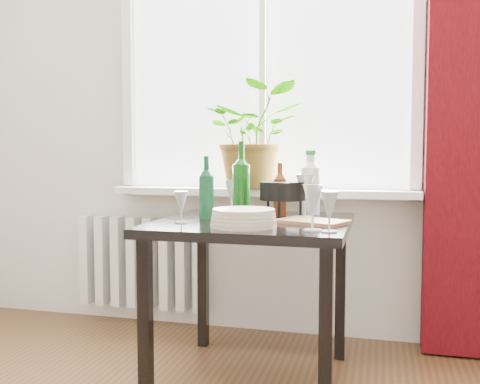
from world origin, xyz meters
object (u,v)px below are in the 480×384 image
(potted_plant, at_px, (254,136))
(wine_bottle_right, at_px, (241,177))
(plate_stack, at_px, (244,218))
(wineglass_front_left, at_px, (181,207))
(wine_bottle_left, at_px, (206,187))
(radiator, at_px, (142,262))
(wineglass_back_left, at_px, (231,195))
(cutting_board, at_px, (312,221))
(bottle_amber, at_px, (280,189))
(table, at_px, (253,240))
(wineglass_back_center, at_px, (305,195))
(fondue_pot, at_px, (283,199))
(wineglass_far_right, at_px, (329,211))
(tv_remote, at_px, (245,225))
(cleaning_bottle, at_px, (310,181))
(wineglass_front_right, at_px, (313,207))

(potted_plant, xyz_separation_m, wine_bottle_right, (0.03, -0.38, -0.21))
(plate_stack, bearing_deg, potted_plant, 100.50)
(wineglass_front_left, bearing_deg, wine_bottle_left, 71.96)
(wine_bottle_right, bearing_deg, plate_stack, -74.11)
(radiator, height_order, wineglass_back_left, wineglass_back_left)
(radiator, xyz_separation_m, cutting_board, (1.12, -0.67, 0.37))
(bottle_amber, distance_m, wineglass_front_left, 0.52)
(table, xyz_separation_m, wineglass_back_center, (0.21, 0.17, 0.20))
(wineglass_back_left, height_order, fondue_pot, fondue_pot)
(bottle_amber, bearing_deg, wineglass_far_right, -59.86)
(potted_plant, distance_m, wineglass_far_right, 1.07)
(tv_remote, bearing_deg, cleaning_bottle, 40.07)
(wineglass_back_left, relative_size, plate_stack, 0.61)
(wine_bottle_left, height_order, cleaning_bottle, cleaning_bottle)
(plate_stack, bearing_deg, wineglass_front_left, 169.61)
(fondue_pot, bearing_deg, tv_remote, -125.21)
(tv_remote, bearing_deg, wine_bottle_right, 75.69)
(wine_bottle_right, xyz_separation_m, wineglass_front_left, (-0.17, -0.39, -0.11))
(potted_plant, distance_m, wineglass_back_center, 0.62)
(cutting_board, bearing_deg, potted_plant, 122.81)
(wineglass_front_left, height_order, tv_remote, wineglass_front_left)
(wineglass_far_right, xyz_separation_m, wineglass_front_left, (-0.64, 0.11, -0.01))
(table, distance_m, wineglass_front_right, 0.44)
(bottle_amber, xyz_separation_m, wineglass_back_left, (-0.29, 0.16, -0.05))
(potted_plant, height_order, tv_remote, potted_plant)
(radiator, distance_m, wineglass_back_center, 1.24)
(table, relative_size, wineglass_back_center, 4.05)
(fondue_pot, height_order, tv_remote, fondue_pot)
(wine_bottle_right, height_order, cleaning_bottle, wine_bottle_right)
(table, relative_size, tv_remote, 5.46)
(wineglass_back_center, relative_size, plate_stack, 0.77)
(wineglass_front_right, distance_m, fondue_pot, 0.47)
(wine_bottle_right, distance_m, wineglass_back_left, 0.19)
(wine_bottle_left, bearing_deg, cleaning_bottle, 35.36)
(radiator, distance_m, potted_plant, 1.04)
(table, height_order, potted_plant, potted_plant)
(wineglass_back_center, distance_m, plate_stack, 0.45)
(fondue_pot, bearing_deg, potted_plant, 95.39)
(table, bearing_deg, tv_remote, -84.79)
(potted_plant, distance_m, cleaning_bottle, 0.51)
(cleaning_bottle, xyz_separation_m, wineglass_back_left, (-0.42, 0.04, -0.08))
(wine_bottle_left, distance_m, wine_bottle_right, 0.24)
(table, distance_m, fondue_pot, 0.26)
(radiator, xyz_separation_m, wineglass_back_left, (0.65, -0.28, 0.44))
(radiator, distance_m, bottle_amber, 1.14)
(wineglass_far_right, bearing_deg, cleaning_bottle, 104.02)
(bottle_amber, distance_m, tv_remote, 0.46)
(wineglass_back_left, relative_size, fondue_pot, 0.67)
(wineglass_back_center, distance_m, wineglass_front_left, 0.60)
(table, bearing_deg, wineglass_back_center, 39.16)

